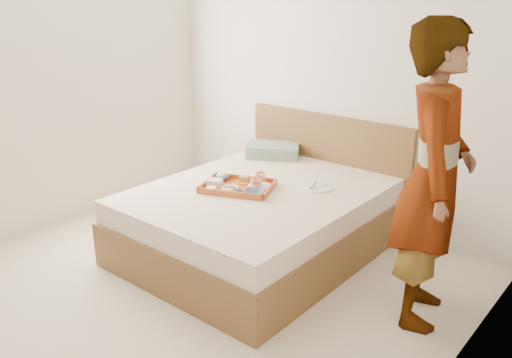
{
  "coord_description": "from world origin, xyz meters",
  "views": [
    {
      "loc": [
        2.48,
        -1.99,
        1.98
      ],
      "look_at": [
        0.07,
        0.9,
        0.65
      ],
      "focal_mm": 37.18,
      "sensor_mm": 36.0,
      "label": 1
    }
  ],
  "objects_px": {
    "tray": "(238,186)",
    "dinner_plate": "(317,187)",
    "person": "(434,178)",
    "bed": "(259,220)"
  },
  "relations": [
    {
      "from": "tray",
      "to": "dinner_plate",
      "type": "relative_size",
      "value": 2.1
    },
    {
      "from": "person",
      "to": "dinner_plate",
      "type": "bearing_deg",
      "value": 53.71
    },
    {
      "from": "bed",
      "to": "dinner_plate",
      "type": "height_order",
      "value": "dinner_plate"
    },
    {
      "from": "bed",
      "to": "tray",
      "type": "bearing_deg",
      "value": -139.35
    },
    {
      "from": "tray",
      "to": "person",
      "type": "distance_m",
      "value": 1.54
    },
    {
      "from": "dinner_plate",
      "to": "person",
      "type": "xyz_separation_m",
      "value": [
        1.04,
        -0.33,
        0.4
      ]
    },
    {
      "from": "dinner_plate",
      "to": "person",
      "type": "height_order",
      "value": "person"
    },
    {
      "from": "bed",
      "to": "tray",
      "type": "distance_m",
      "value": 0.33
    },
    {
      "from": "person",
      "to": "tray",
      "type": "bearing_deg",
      "value": 74.54
    },
    {
      "from": "dinner_plate",
      "to": "person",
      "type": "distance_m",
      "value": 1.16
    }
  ]
}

